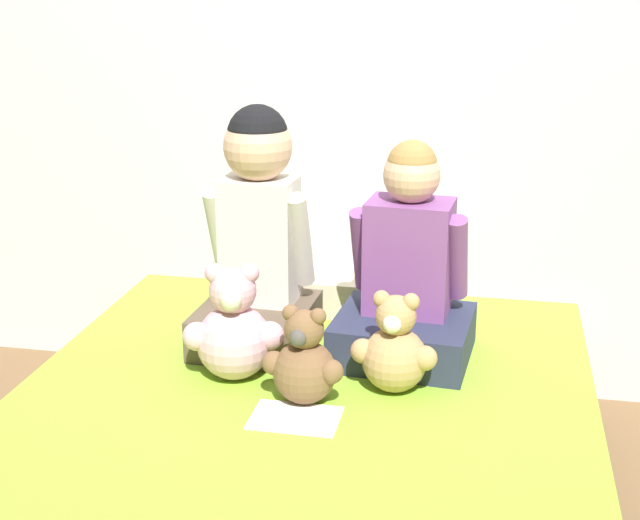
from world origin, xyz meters
name	(u,v)px	position (x,y,z in m)	size (l,w,h in m)	color
wall_behind_bed	(364,15)	(0.00, 1.12, 1.25)	(8.00, 0.06, 2.50)	silver
bed	(286,502)	(0.00, 0.00, 0.19)	(1.46, 1.96, 0.38)	#2D2D33
child_on_left	(258,240)	(-0.19, 0.49, 0.68)	(0.32, 0.35, 0.67)	brown
child_on_right	(407,276)	(0.22, 0.49, 0.61)	(0.38, 0.36, 0.59)	#282D47
teddy_bear_held_by_left_child	(234,330)	(-0.19, 0.25, 0.51)	(0.26, 0.20, 0.31)	#DBA3B2
teddy_bear_held_by_right_child	(395,350)	(0.22, 0.25, 0.49)	(0.22, 0.16, 0.26)	tan
teddy_bear_between_children	(304,363)	(0.01, 0.15, 0.49)	(0.21, 0.16, 0.25)	brown
pillow_at_headboard	(345,288)	(0.00, 0.82, 0.44)	(0.50, 0.27, 0.11)	beige
sign_card	(295,418)	(0.01, 0.06, 0.38)	(0.21, 0.15, 0.00)	white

